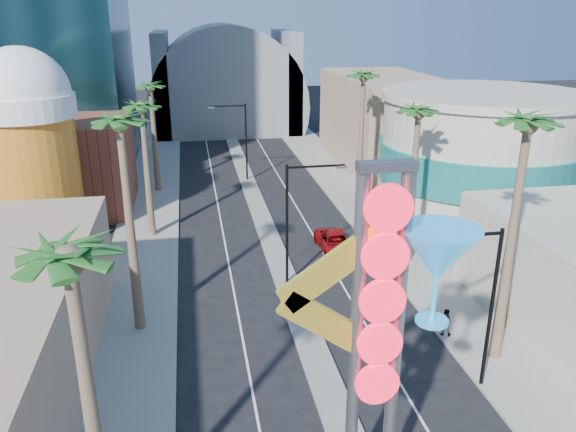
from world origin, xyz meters
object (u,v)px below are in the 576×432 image
object	(u,v)px
pedestrian_b	(445,322)
pedestrian_a	(502,313)
red_pickup	(335,242)
neon_sign	(402,316)

from	to	relation	value
pedestrian_b	pedestrian_a	bearing A→B (deg)	-153.28
pedestrian_a	pedestrian_b	size ratio (longest dim) A/B	1.19
red_pickup	pedestrian_a	size ratio (longest dim) A/B	2.69
red_pickup	neon_sign	bearing A→B (deg)	-100.97
neon_sign	pedestrian_a	distance (m)	15.08
pedestrian_b	red_pickup	bearing A→B (deg)	-52.73
neon_sign	red_pickup	bearing A→B (deg)	80.57
pedestrian_b	neon_sign	bearing A→B (deg)	79.31
red_pickup	pedestrian_a	xyz separation A→B (m)	(6.31, -12.17, 0.38)
neon_sign	pedestrian_a	bearing A→B (deg)	43.78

